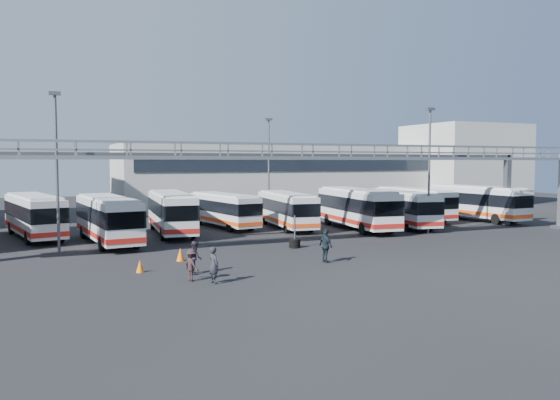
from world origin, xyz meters
name	(u,v)px	position (x,y,z in m)	size (l,w,h in m)	color
ground	(343,257)	(0.00, 0.00, 0.00)	(140.00, 140.00, 0.00)	black
gantry	(302,167)	(0.00, 5.87, 5.51)	(51.40, 5.15, 7.10)	gray
warehouse	(279,176)	(12.00, 38.00, 4.00)	(42.00, 14.00, 8.00)	#9E9E99
building_right	(464,164)	(38.00, 32.00, 5.50)	(14.00, 12.00, 11.00)	#B2B2AD
light_pole_left	(57,164)	(-16.00, 8.00, 5.73)	(0.70, 0.35, 10.21)	#4C4F54
light_pole_mid	(429,163)	(12.00, 7.00, 5.73)	(0.70, 0.35, 10.21)	#4C4F54
light_pole_back	(269,163)	(4.00, 22.00, 5.73)	(0.70, 0.35, 10.21)	#4C4F54
bus_1	(34,214)	(-17.56, 16.72, 1.84)	(4.71, 11.22, 3.32)	silver
bus_2	(108,218)	(-12.66, 11.69, 1.86)	(3.72, 11.26, 3.36)	silver
bus_3	(171,211)	(-7.38, 15.02, 1.87)	(3.36, 11.27, 3.38)	silver
bus_4	(224,209)	(-2.16, 17.50, 1.67)	(3.80, 10.20, 3.02)	silver
bus_5	(286,209)	(2.73, 14.74, 1.74)	(3.44, 10.55, 3.15)	silver
bus_6	(357,207)	(8.10, 11.74, 1.94)	(3.83, 11.75, 3.51)	silver
bus_7	(401,207)	(12.71, 11.80, 1.79)	(4.03, 10.88, 3.23)	silver
bus_8	(413,202)	(17.31, 16.03, 1.77)	(2.50, 10.54, 3.20)	silver
bus_9	(476,201)	(22.84, 13.25, 1.90)	(3.23, 11.45, 3.44)	silver
pedestrian_a	(214,265)	(-9.34, -3.92, 0.89)	(0.65, 0.43, 1.79)	black
pedestrian_b	(195,257)	(-9.58, -1.28, 0.86)	(0.83, 0.65, 1.71)	#2B2533
pedestrian_c	(192,265)	(-10.19, -2.97, 0.79)	(1.03, 0.59, 1.59)	black
pedestrian_d	(326,246)	(-1.82, -1.21, 0.97)	(1.14, 0.47, 1.95)	black
cone_left	(140,266)	(-12.19, 0.19, 0.34)	(0.42, 0.42, 0.67)	orange
cone_right	(180,254)	(-9.47, 2.65, 0.38)	(0.48, 0.48, 0.77)	orange
tire_stack	(295,242)	(-1.17, 4.50, 0.37)	(0.77, 0.77, 2.21)	black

